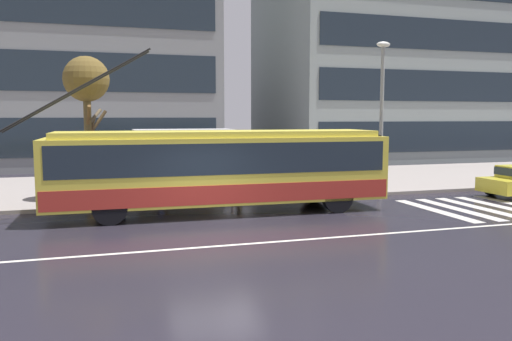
{
  "coord_description": "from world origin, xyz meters",
  "views": [
    {
      "loc": [
        -2.86,
        -13.35,
        3.23
      ],
      "look_at": [
        2.08,
        3.06,
        1.4
      ],
      "focal_mm": 35.58,
      "sensor_mm": 36.0,
      "label": 1
    }
  ],
  "objects_px": {
    "trolleybus": "(221,168)",
    "street_lamp": "(382,102)",
    "pedestrian_at_shelter": "(238,155)",
    "pedestrian_waiting_by_pole": "(158,159)",
    "pedestrian_approaching_curb": "(166,155)",
    "street_tree_bare": "(86,84)",
    "pedestrian_walking_past": "(115,155)",
    "bus_shelter": "(183,145)"
  },
  "relations": [
    {
      "from": "street_tree_bare",
      "to": "pedestrian_approaching_curb",
      "type": "bearing_deg",
      "value": -4.81
    },
    {
      "from": "trolleybus",
      "to": "pedestrian_waiting_by_pole",
      "type": "relative_size",
      "value": 6.32
    },
    {
      "from": "pedestrian_waiting_by_pole",
      "to": "trolleybus",
      "type": "bearing_deg",
      "value": -46.1
    },
    {
      "from": "bus_shelter",
      "to": "pedestrian_walking_past",
      "type": "height_order",
      "value": "bus_shelter"
    },
    {
      "from": "street_lamp",
      "to": "trolleybus",
      "type": "bearing_deg",
      "value": -162.29
    },
    {
      "from": "pedestrian_at_shelter",
      "to": "bus_shelter",
      "type": "bearing_deg",
      "value": 175.36
    },
    {
      "from": "pedestrian_walking_past",
      "to": "pedestrian_waiting_by_pole",
      "type": "height_order",
      "value": "pedestrian_walking_past"
    },
    {
      "from": "pedestrian_at_shelter",
      "to": "street_tree_bare",
      "type": "xyz_separation_m",
      "value": [
        -5.7,
        0.29,
        2.73
      ]
    },
    {
      "from": "pedestrian_waiting_by_pole",
      "to": "street_lamp",
      "type": "xyz_separation_m",
      "value": [
        9.31,
        0.44,
        2.13
      ]
    },
    {
      "from": "bus_shelter",
      "to": "street_tree_bare",
      "type": "bearing_deg",
      "value": 178.15
    },
    {
      "from": "trolleybus",
      "to": "street_lamp",
      "type": "distance_m",
      "value": 8.15
    },
    {
      "from": "bus_shelter",
      "to": "trolleybus",
      "type": "bearing_deg",
      "value": -76.91
    },
    {
      "from": "pedestrian_at_shelter",
      "to": "pedestrian_walking_past",
      "type": "height_order",
      "value": "pedestrian_walking_past"
    },
    {
      "from": "pedestrian_approaching_curb",
      "to": "pedestrian_waiting_by_pole",
      "type": "bearing_deg",
      "value": -109.56
    },
    {
      "from": "pedestrian_at_shelter",
      "to": "pedestrian_approaching_curb",
      "type": "distance_m",
      "value": 2.84
    },
    {
      "from": "pedestrian_approaching_curb",
      "to": "street_tree_bare",
      "type": "relative_size",
      "value": 0.38
    },
    {
      "from": "bus_shelter",
      "to": "street_tree_bare",
      "type": "height_order",
      "value": "street_tree_bare"
    },
    {
      "from": "pedestrian_walking_past",
      "to": "street_tree_bare",
      "type": "height_order",
      "value": "street_tree_bare"
    },
    {
      "from": "bus_shelter",
      "to": "pedestrian_at_shelter",
      "type": "bearing_deg",
      "value": -4.64
    },
    {
      "from": "pedestrian_at_shelter",
      "to": "pedestrian_walking_past",
      "type": "distance_m",
      "value": 4.75
    },
    {
      "from": "trolleybus",
      "to": "pedestrian_walking_past",
      "type": "bearing_deg",
      "value": 133.92
    },
    {
      "from": "trolleybus",
      "to": "bus_shelter",
      "type": "bearing_deg",
      "value": 103.09
    },
    {
      "from": "pedestrian_at_shelter",
      "to": "street_tree_bare",
      "type": "distance_m",
      "value": 6.32
    },
    {
      "from": "pedestrian_approaching_curb",
      "to": "street_lamp",
      "type": "bearing_deg",
      "value": -5.18
    },
    {
      "from": "pedestrian_at_shelter",
      "to": "street_tree_bare",
      "type": "height_order",
      "value": "street_tree_bare"
    },
    {
      "from": "pedestrian_at_shelter",
      "to": "pedestrian_approaching_curb",
      "type": "relative_size",
      "value": 0.98
    },
    {
      "from": "bus_shelter",
      "to": "pedestrian_walking_past",
      "type": "bearing_deg",
      "value": 176.85
    },
    {
      "from": "bus_shelter",
      "to": "pedestrian_waiting_by_pole",
      "type": "height_order",
      "value": "bus_shelter"
    },
    {
      "from": "pedestrian_walking_past",
      "to": "street_lamp",
      "type": "relative_size",
      "value": 0.33
    },
    {
      "from": "trolleybus",
      "to": "pedestrian_walking_past",
      "type": "xyz_separation_m",
      "value": [
        -3.32,
        3.45,
        0.24
      ]
    },
    {
      "from": "street_tree_bare",
      "to": "pedestrian_at_shelter",
      "type": "bearing_deg",
      "value": -2.93
    },
    {
      "from": "pedestrian_waiting_by_pole",
      "to": "street_tree_bare",
      "type": "distance_m",
      "value": 3.95
    },
    {
      "from": "street_lamp",
      "to": "street_tree_bare",
      "type": "distance_m",
      "value": 11.79
    },
    {
      "from": "pedestrian_at_shelter",
      "to": "pedestrian_waiting_by_pole",
      "type": "height_order",
      "value": "pedestrian_waiting_by_pole"
    },
    {
      "from": "trolleybus",
      "to": "street_tree_bare",
      "type": "xyz_separation_m",
      "value": [
        -4.28,
        3.42,
        2.91
      ]
    },
    {
      "from": "pedestrian_walking_past",
      "to": "street_tree_bare",
      "type": "relative_size",
      "value": 0.38
    },
    {
      "from": "bus_shelter",
      "to": "street_tree_bare",
      "type": "relative_size",
      "value": 0.71
    },
    {
      "from": "pedestrian_approaching_curb",
      "to": "street_lamp",
      "type": "relative_size",
      "value": 0.32
    },
    {
      "from": "bus_shelter",
      "to": "street_lamp",
      "type": "distance_m",
      "value": 8.45
    },
    {
      "from": "pedestrian_at_shelter",
      "to": "pedestrian_approaching_curb",
      "type": "bearing_deg",
      "value": 178.98
    },
    {
      "from": "pedestrian_walking_past",
      "to": "pedestrian_at_shelter",
      "type": "bearing_deg",
      "value": -3.84
    },
    {
      "from": "street_lamp",
      "to": "bus_shelter",
      "type": "bearing_deg",
      "value": 173.53
    }
  ]
}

